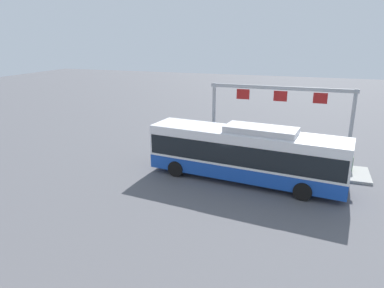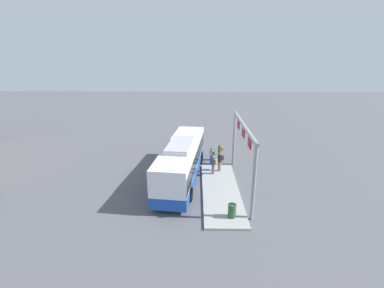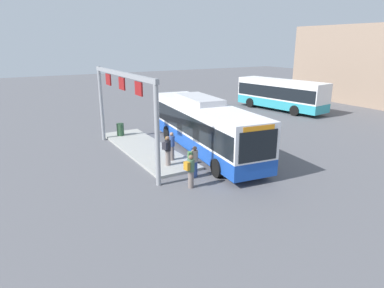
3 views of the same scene
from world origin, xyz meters
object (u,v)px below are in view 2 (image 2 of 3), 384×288
object	(u,v)px
bus_main	(182,159)
person_waiting_near	(220,161)
person_boarding	(212,156)
person_waiting_mid	(220,152)
person_waiting_far	(214,164)
trash_bin	(232,211)

from	to	relation	value
bus_main	person_waiting_near	bearing A→B (deg)	-60.41
person_boarding	person_waiting_mid	distance (m)	1.41
person_waiting_far	person_waiting_near	bearing A→B (deg)	-95.87
person_boarding	person_waiting_far	distance (m)	2.58
bus_main	trash_bin	xyz separation A→B (m)	(-6.05, -3.49, -1.20)
bus_main	person_waiting_far	xyz separation A→B (m)	(0.68, -2.70, -0.76)
person_waiting_near	person_waiting_mid	size ratio (longest dim) A/B	1.00
person_waiting_near	person_waiting_mid	distance (m)	2.98
person_waiting_mid	trash_bin	size ratio (longest dim) A/B	1.86
person_waiting_far	trash_bin	world-z (taller)	person_waiting_far
bus_main	trash_bin	world-z (taller)	bus_main
person_waiting_near	person_waiting_mid	xyz separation A→B (m)	(2.96, -0.25, -0.16)
bus_main	person_boarding	bearing A→B (deg)	-32.85
person_boarding	person_waiting_far	xyz separation A→B (m)	(-2.57, -0.02, 0.16)
bus_main	person_boarding	size ratio (longest dim) A/B	7.12
person_waiting_near	bus_main	bearing A→B (deg)	-4.52
person_boarding	person_waiting_mid	xyz separation A→B (m)	(1.11, -0.87, 0.00)
bus_main	trash_bin	size ratio (longest dim) A/B	13.22
person_waiting_near	person_waiting_mid	bearing A→B (deg)	-122.28
person_waiting_mid	person_waiting_far	xyz separation A→B (m)	(-3.68, 0.85, 0.16)
bus_main	trash_bin	distance (m)	7.09
bus_main	person_waiting_far	bearing A→B (deg)	-69.21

